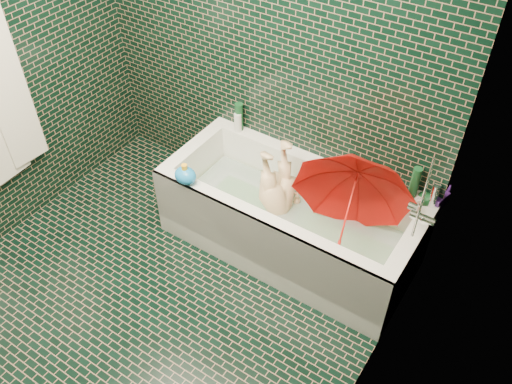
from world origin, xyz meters
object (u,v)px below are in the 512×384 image
Objects in this scene: child at (280,208)px; bathtub at (288,225)px; umbrella at (348,210)px; bath_toy at (185,175)px; rubber_duck at (378,182)px.

bathtub is at bearing 91.44° from child.
umbrella is 1.04m from bath_toy.
umbrella is at bearing -3.24° from bathtub.
rubber_duck is at bearing 136.69° from child.
bath_toy is at bearing -36.65° from child.
umbrella reaches higher than bathtub.
umbrella is at bearing -81.40° from rubber_duck.
rubber_duck is at bearing 40.08° from bath_toy.
bathtub is 1.82× the size of child.
bathtub is at bearing 169.91° from umbrella.
umbrella is 4.38× the size of bath_toy.
bath_toy is (-1.00, -0.30, 0.01)m from umbrella.
bath_toy reaches higher than child.
rubber_duck is 0.70× the size of bath_toy.
child is 5.69× the size of bath_toy.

